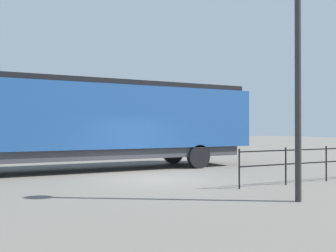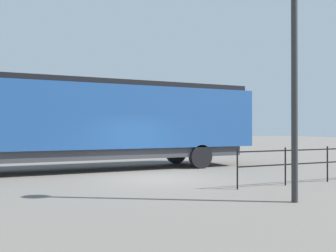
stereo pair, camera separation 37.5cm
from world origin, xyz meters
name	(u,v)px [view 1 (the left image)]	position (x,y,z in m)	size (l,w,h in m)	color
ground_plane	(156,179)	(0.00, 0.00, 0.00)	(120.00, 120.00, 0.00)	#666059
locomotive	(96,120)	(-3.73, -1.24, 2.24)	(2.94, 15.83, 3.97)	navy
lamp_post	(298,7)	(5.37, 1.57, 4.97)	(0.56, 0.56, 6.87)	#2D2D2D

